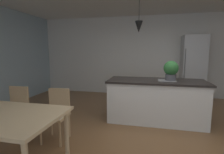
{
  "coord_description": "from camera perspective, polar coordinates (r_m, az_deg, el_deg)",
  "views": [
    {
      "loc": [
        -0.15,
        -2.81,
        1.5
      ],
      "look_at": [
        -0.75,
        -0.15,
        1.1
      ],
      "focal_mm": 27.48,
      "sensor_mm": 36.0,
      "label": 1
    }
  ],
  "objects": [
    {
      "name": "chair_far_left",
      "position": [
        3.6,
        -29.54,
        -9.33
      ],
      "size": [
        0.42,
        0.42,
        0.87
      ],
      "color": "tan",
      "rests_on": "ground_plane"
    },
    {
      "name": "chair_far_right",
      "position": [
        3.12,
        -18.07,
        -11.26
      ],
      "size": [
        0.42,
        0.42,
        0.87
      ],
      "color": "tan",
      "rests_on": "ground_plane"
    },
    {
      "name": "ground_plane",
      "position": [
        3.2,
        14.82,
        -20.35
      ],
      "size": [
        10.0,
        8.4,
        0.04
      ],
      "primitive_type": "cube",
      "color": "brown"
    },
    {
      "name": "pendant_over_island_main",
      "position": [
        3.77,
        8.9,
        16.16
      ],
      "size": [
        0.16,
        0.16,
        0.8
      ],
      "color": "black"
    },
    {
      "name": "potted_plant_on_island",
      "position": [
        3.77,
        19.02,
        2.24
      ],
      "size": [
        0.3,
        0.3,
        0.42
      ],
      "color": "#4C4C51",
      "rests_on": "kitchen_island"
    },
    {
      "name": "wall_back_kitchen",
      "position": [
        6.07,
        14.27,
        6.7
      ],
      "size": [
        10.0,
        0.12,
        2.7
      ],
      "primitive_type": "cube",
      "color": "silver",
      "rests_on": "ground_plane"
    },
    {
      "name": "kitchen_island",
      "position": [
        3.87,
        14.31,
        -7.46
      ],
      "size": [
        2.05,
        0.84,
        0.91
      ],
      "color": "silver",
      "rests_on": "ground_plane"
    },
    {
      "name": "refrigerator",
      "position": [
        5.83,
        25.25,
        2.6
      ],
      "size": [
        0.66,
        0.67,
        1.99
      ],
      "color": "#B2B5B7",
      "rests_on": "ground_plane"
    }
  ]
}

